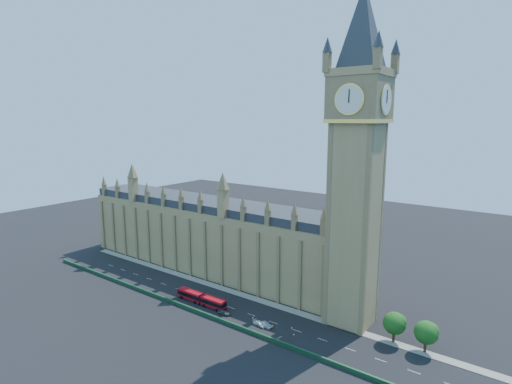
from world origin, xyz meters
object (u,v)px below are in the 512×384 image
Objects in this scene: car_white at (260,324)px; car_grey at (224,312)px; red_bus at (201,299)px; car_silver at (265,325)px.

car_grey is at bearing 102.08° from car_white.
red_bus is 4.57× the size of car_silver.
car_grey reaches higher than car_silver.
red_bus reaches higher than car_white.
car_silver is at bearing -0.51° from red_bus.
car_silver is (14.57, 1.37, -0.02)m from car_grey.
car_white is at bearing 109.49° from car_silver.
red_bus is 10.94m from car_grey.
red_bus reaches higher than car_grey.
red_bus is at bearing 96.49° from car_silver.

